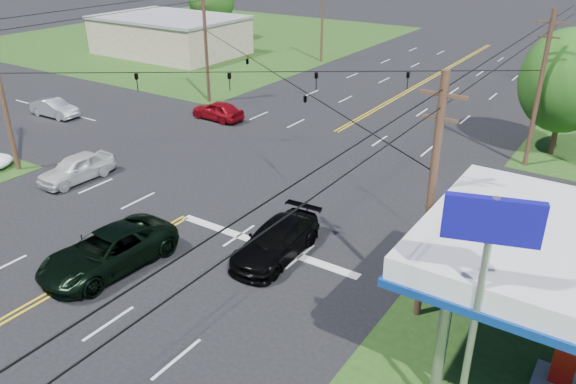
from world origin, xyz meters
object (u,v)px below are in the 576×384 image
Objects in this scene: tree_right_a at (566,81)px; pickup_dkgreen at (108,251)px; retail_nw at (170,36)px; suv_black at (276,241)px; pole_sw at (1,92)px; pickup_white at (76,168)px; pole_ne at (539,89)px; pole_left_far at (322,13)px; polesign_se at (486,259)px; pole_nw at (206,43)px; pole_se at (430,200)px; sedan_silver at (54,108)px.

tree_right_a is 28.99m from pickup_dkgreen.
retail_nw is 46.70m from pickup_dkgreen.
pickup_dkgreen reaches higher than suv_black.
suv_black is at bearing -40.24° from retail_nw.
pickup_white is at bearing 12.70° from pole_sw.
pole_ne is 1.16× the size of tree_right_a.
pole_sw is 0.95× the size of pole_left_far.
suv_black is (-6.95, -17.50, -4.13)m from pole_ne.
pole_sw is 29.59m from polesign_se.
pickup_dkgreen is (30.50, -35.34, -1.14)m from retail_nw.
pole_se is at bearing -34.70° from pole_nw.
retail_nw reaches higher than suv_black.
suv_black is 14.62m from pickup_white.
pole_sw is 1.00× the size of pole_se.
retail_nw is 1.68× the size of pole_sw.
pole_nw is 1.20× the size of polesign_se.
pole_ne reaches higher than pickup_dkgreen.
pole_se reaches higher than polesign_se.
pole_sw reaches higher than tree_right_a.
pickup_white reaches higher than sedan_silver.
pole_sw is at bearing -61.26° from retail_nw.
tree_right_a is at bearing -72.38° from sedan_silver.
retail_nw is at bearing 144.21° from pole_se.
pickup_white is at bearing -138.45° from tree_right_a.
pole_ne reaches higher than tree_right_a.
pole_left_far reaches higher than suv_black.
pole_left_far reaches higher than tree_right_a.
tree_right_a reaches higher than polesign_se.
retail_nw reaches higher than pickup_white.
retail_nw reaches higher than sedan_silver.
pole_sw is 1.53× the size of pickup_dkgreen.
pickup_white is at bearing -123.84° from sedan_silver.
pickup_dkgreen is at bearing -123.75° from sedan_silver.
pickup_dkgreen is (13.50, -22.34, -4.05)m from pole_nw.
retail_nw is 47.23m from suv_black.
retail_nw is at bearing 118.74° from pole_sw.
pole_ne is at bearing 64.59° from pickup_dkgreen.
retail_nw is at bearing -160.56° from pole_left_far.
pickup_dkgreen is 10.52m from pickup_white.
pole_sw is at bearing -140.57° from sedan_silver.
suv_black is at bearing 44.94° from pickup_dkgreen.
pole_nw reaches higher than tree_right_a.
pole_nw and pole_ne have the same top height.
pickup_dkgreen reaches higher than sedan_silver.
sedan_silver is at bearing -126.29° from pole_nw.
pole_sw is 11.65m from sedan_silver.
pole_left_far reaches higher than pickup_dkgreen.
sedan_silver is 0.54× the size of polesign_se.
retail_nw is 3.78× the size of sedan_silver.
sedan_silver is at bearing 160.39° from polesign_se.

